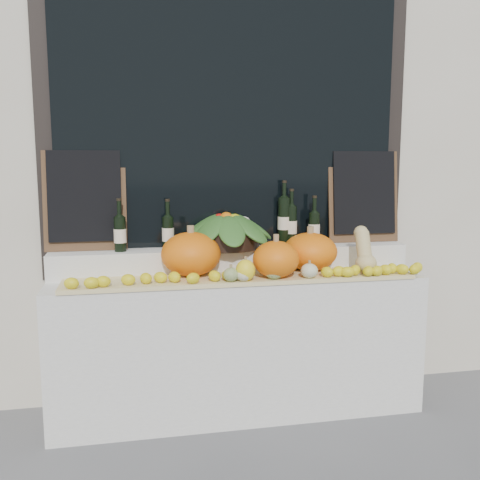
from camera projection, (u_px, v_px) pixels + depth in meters
name	position (u px, v px, depth m)	size (l,w,h in m)	color
storefront_facade	(218.00, 69.00, 3.83)	(7.00, 0.94, 4.50)	beige
display_sill	(238.00, 344.00, 3.40)	(2.30, 0.55, 0.88)	silver
rear_tier	(233.00, 259.00, 3.47)	(2.30, 0.25, 0.16)	silver
straw_bedding	(242.00, 279.00, 3.21)	(2.10, 0.32, 0.03)	tan
pumpkin_left	(191.00, 254.00, 3.22)	(0.36, 0.36, 0.27)	orange
pumpkin_right	(310.00, 252.00, 3.38)	(0.34, 0.34, 0.24)	orange
pumpkin_center	(276.00, 259.00, 3.17)	(0.28, 0.28, 0.22)	orange
butternut_squash	(364.00, 252.00, 3.33)	(0.13, 0.20, 0.28)	tan
decorative_gourds	(262.00, 271.00, 3.11)	(0.57, 0.13, 0.15)	#34601D
lemon_heap	(245.00, 275.00, 3.10)	(2.20, 0.16, 0.06)	yellow
produce_bowl	(226.00, 230.00, 3.42)	(0.64, 0.64, 0.24)	black
wine_bottle_far_left	(120.00, 233.00, 3.29)	(0.08, 0.08, 0.33)	black
wine_bottle_near_left	(168.00, 232.00, 3.39)	(0.08, 0.08, 0.32)	black
wine_bottle_tall	(284.00, 221.00, 3.53)	(0.08, 0.08, 0.43)	black
wine_bottle_near_right	(291.00, 225.00, 3.53)	(0.08, 0.08, 0.37)	black
wine_bottle_far_right	(314.00, 228.00, 3.54)	(0.08, 0.08, 0.33)	black
chalkboard_left	(85.00, 199.00, 3.29)	(0.50, 0.10, 0.62)	#4C331E
chalkboard_right	(364.00, 195.00, 3.65)	(0.50, 0.10, 0.62)	#4C331E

